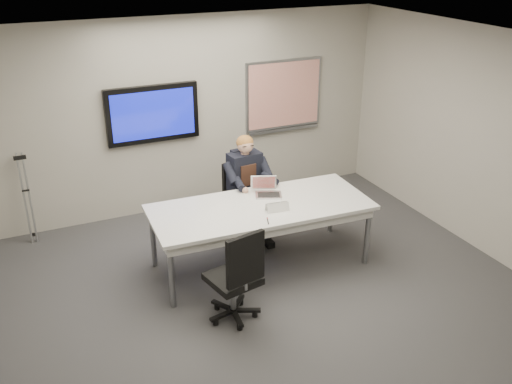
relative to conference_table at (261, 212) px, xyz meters
name	(u,v)px	position (x,y,z in m)	size (l,w,h in m)	color
floor	(278,311)	(-0.23, -0.97, -0.72)	(6.00, 6.00, 0.02)	#333335
ceiling	(283,53)	(-0.23, -0.97, 2.08)	(6.00, 6.00, 0.02)	silver
wall_back	(186,116)	(-0.23, 2.03, 0.68)	(6.00, 0.02, 2.80)	#A4A195
wall_right	(504,152)	(2.77, -0.97, 0.68)	(0.02, 6.00, 2.80)	#A4A195
conference_table	(261,212)	(0.00, 0.00, 0.00)	(2.69, 1.22, 0.81)	white
tv_display	(153,114)	(-0.73, 1.98, 0.78)	(1.30, 0.09, 0.80)	black
whiteboard	(284,96)	(1.32, 2.00, 0.81)	(1.25, 0.08, 1.10)	gray
office_chair_far	(242,209)	(0.17, 0.96, -0.42)	(0.59, 0.59, 0.98)	black
office_chair_near	(236,292)	(-0.71, -0.90, -0.38)	(0.62, 0.62, 1.10)	black
seated_person	(250,199)	(0.18, 0.72, -0.16)	(0.45, 0.78, 1.40)	#1F2534
crutch	(27,196)	(-2.52, 1.86, -0.09)	(0.17, 0.27, 1.27)	#9DA0A4
laptop	(266,190)	(0.20, 0.27, 0.15)	(0.38, 0.41, 0.23)	silver
name_tent	(277,206)	(0.12, -0.20, 0.15)	(0.27, 0.08, 0.11)	white
pen	(268,221)	(-0.10, -0.41, 0.10)	(0.01, 0.01, 0.15)	black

